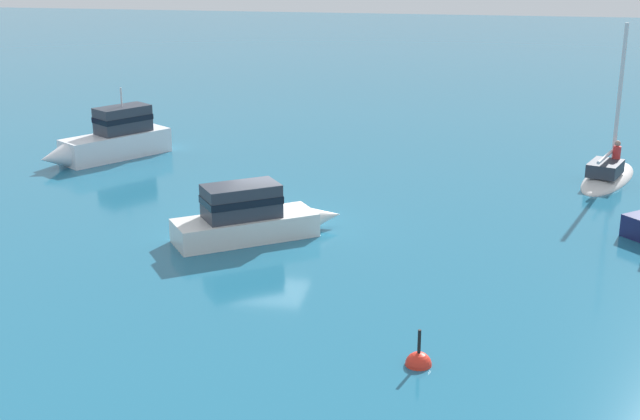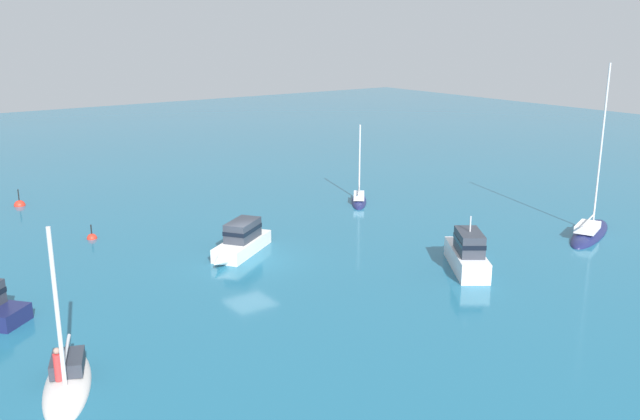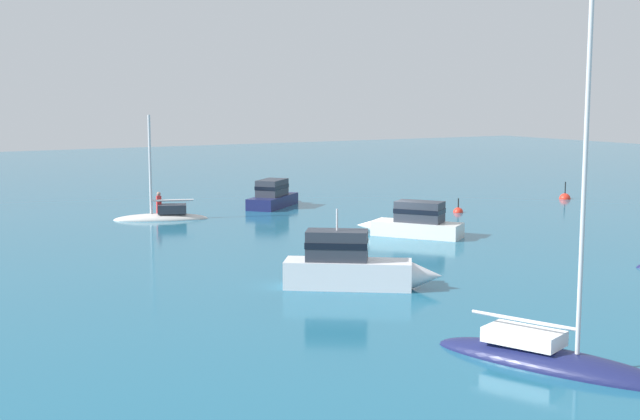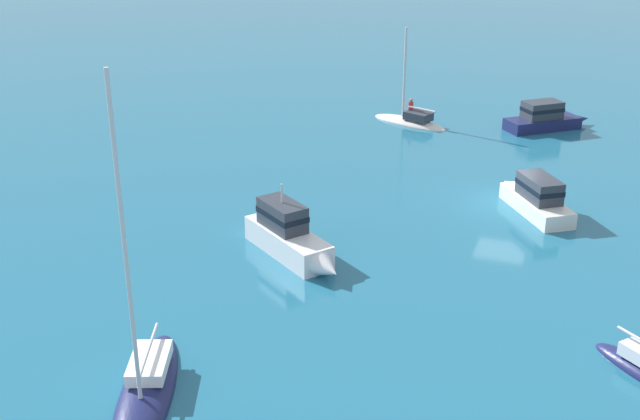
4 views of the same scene
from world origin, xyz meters
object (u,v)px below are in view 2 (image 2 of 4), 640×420
at_px(motor_cruiser, 466,252).
at_px(yacht, 589,233).
at_px(sailboat, 67,381).
at_px(mooring_buoy, 20,206).
at_px(sailboat_1, 359,200).
at_px(launch, 241,241).
at_px(channel_buoy, 92,238).

xyz_separation_m(motor_cruiser, yacht, (-0.38, -10.91, -0.75)).
height_order(sailboat, mooring_buoy, sailboat).
bearing_deg(mooring_buoy, sailboat, 170.42).
height_order(yacht, sailboat_1, yacht).
distance_m(launch, sailboat_1, 14.06).
relative_size(motor_cruiser, sailboat_1, 0.94).
bearing_deg(motor_cruiser, launch, 78.57).
bearing_deg(mooring_buoy, sailboat_1, -123.28).
height_order(launch, yacht, yacht).
bearing_deg(sailboat, launch, 147.74).
distance_m(launch, yacht, 21.83).
relative_size(yacht, mooring_buoy, 6.77).
bearing_deg(motor_cruiser, channel_buoy, 76.26).
xyz_separation_m(launch, motor_cruiser, (-9.27, -8.66, 0.12)).
bearing_deg(sailboat, sailboat_1, 140.79).
relative_size(sailboat, yacht, 0.60).
relative_size(sailboat_1, channel_buoy, 5.02).
bearing_deg(channel_buoy, sailboat, 159.43).
relative_size(motor_cruiser, channel_buoy, 4.70).
xyz_separation_m(launch, yacht, (-9.66, -19.57, -0.63)).
distance_m(sailboat, sailboat_1, 29.54).
xyz_separation_m(launch, mooring_buoy, (18.95, 7.80, -0.75)).
bearing_deg(yacht, sailboat_1, 92.32).
distance_m(motor_cruiser, mooring_buoy, 32.69).
bearing_deg(sailboat, motor_cruiser, 111.34).
bearing_deg(channel_buoy, motor_cruiser, -139.27).
bearing_deg(sailboat_1, launch, 151.50).
height_order(sailboat, sailboat_1, sailboat).
relative_size(channel_buoy, mooring_buoy, 0.74).
bearing_deg(launch, mooring_buoy, -102.29).
relative_size(launch, mooring_buoy, 3.33).
bearing_deg(sailboat_1, sailboat, 159.30).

